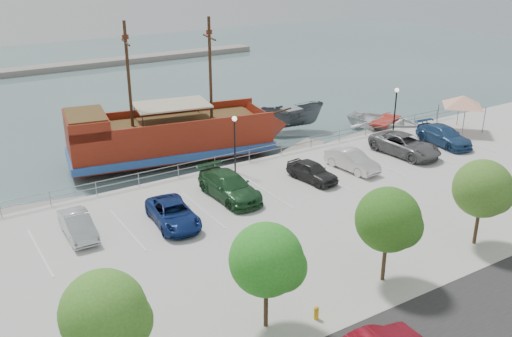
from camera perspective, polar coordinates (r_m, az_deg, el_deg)
ground at (r=37.62m, az=2.92°, el=-4.91°), size 160.00×160.00×0.00m
sidewalk at (r=30.54m, az=13.88°, el=-10.20°), size 100.00×4.00×0.05m
seawall_railing at (r=43.07m, az=-2.97°, el=0.86°), size 50.00×0.06×1.00m
far_shore at (r=89.08m, az=-12.39°, el=10.58°), size 40.00×3.00×0.80m
pirate_ship at (r=47.39m, az=-6.89°, el=3.31°), size 19.26×8.21×11.97m
patrol_boat at (r=54.33m, az=3.57°, el=4.95°), size 6.69×4.19×2.42m
speedboat at (r=55.62m, az=12.78°, el=4.33°), size 7.53×8.54×1.47m
dock_west at (r=40.63m, az=-21.40°, el=-4.07°), size 7.23×3.16×0.40m
dock_mid at (r=48.50m, az=4.12°, el=1.58°), size 6.98×4.47×0.39m
dock_east at (r=52.89m, az=10.51°, el=2.99°), size 6.92×3.08×0.38m
canopy_tent at (r=53.68m, az=20.07°, el=6.87°), size 4.58×4.58×3.78m
fire_hydrant at (r=26.49m, az=6.05°, el=-14.13°), size 0.24×0.24×0.69m
lamp_post_mid at (r=41.20m, az=-2.14°, el=3.45°), size 0.36×0.36×4.28m
lamp_post_right at (r=50.74m, az=13.80°, el=6.36°), size 0.36×0.36×4.28m
tree_b at (r=21.92m, az=-14.54°, el=-13.99°), size 3.30×3.20×5.00m
tree_c at (r=24.36m, az=1.41°, el=-9.27°), size 3.30×3.20×5.00m
tree_d at (r=28.36m, az=13.36°, el=-5.16°), size 3.30×3.20×5.00m
tree_e at (r=33.37m, az=21.94°, el=-2.02°), size 3.30×3.20×5.00m
parked_car_b at (r=34.47m, az=-17.39°, el=-5.45°), size 1.53×4.16×1.36m
parked_car_c at (r=34.61m, az=-8.29°, el=-4.48°), size 2.74×5.15×1.38m
parked_car_d at (r=37.72m, az=-2.68°, el=-1.76°), size 2.50×5.77×1.65m
parked_car_e at (r=40.63m, az=5.63°, el=-0.27°), size 2.18×4.32×1.41m
parked_car_f at (r=42.92m, az=9.59°, el=0.80°), size 1.98×4.61×1.48m
parked_car_g at (r=46.92m, az=14.68°, el=2.31°), size 3.29×6.15×1.64m
parked_car_h at (r=50.25m, az=18.29°, el=3.14°), size 2.63×5.50×1.54m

